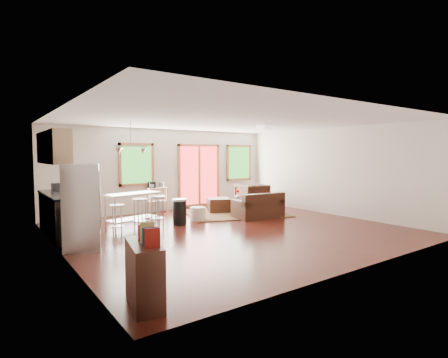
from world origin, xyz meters
TOP-DOWN VIEW (x-y plane):
  - floor at (0.00, 0.00)m, footprint 7.50×7.00m
  - ceiling at (0.00, 0.00)m, footprint 7.50×7.00m
  - back_wall at (0.00, 3.51)m, footprint 7.50×0.02m
  - left_wall at (-3.76, 0.00)m, footprint 0.02×7.00m
  - right_wall at (3.76, 0.00)m, footprint 0.02×7.00m
  - front_wall at (0.00, -3.51)m, footprint 7.50×0.02m
  - window_left at (-1.00, 3.46)m, footprint 1.10×0.05m
  - french_doors at (1.20, 3.46)m, footprint 1.60×0.05m
  - window_right at (2.90, 3.46)m, footprint 1.10×0.05m
  - rug at (1.47, 1.77)m, footprint 3.46×3.03m
  - loveseat at (1.56, 0.80)m, footprint 1.42×0.90m
  - coffee_table at (1.88, 1.64)m, footprint 1.07×0.65m
  - armchair at (2.52, 2.26)m, footprint 0.97×0.93m
  - ottoman at (1.18, 2.26)m, footprint 0.87×0.87m
  - pouf at (-0.07, 1.44)m, footprint 0.53×0.53m
  - vase at (1.74, 2.02)m, footprint 0.23×0.23m
  - cabinets at (-3.49, 1.70)m, footprint 0.64×2.24m
  - refrigerator at (-3.34, 0.22)m, footprint 0.80×0.79m
  - island at (-1.86, 1.56)m, footprint 1.44×0.86m
  - cup at (-1.29, 1.69)m, footprint 0.13×0.11m
  - bar_stool_a at (-2.44, 0.95)m, footprint 0.41×0.41m
  - bar_stool_b at (-1.83, 1.14)m, footprint 0.39×0.39m
  - bar_stool_c at (-1.37, 1.19)m, footprint 0.39×0.39m
  - trash_can at (-0.73, 1.24)m, footprint 0.46×0.46m
  - kitchen_cart at (-0.43, 3.35)m, footprint 0.65×0.43m
  - bookshelf at (-3.35, -2.79)m, footprint 0.49×0.90m
  - ceiling_flush at (1.60, 0.60)m, footprint 0.35×0.35m
  - pendant_light at (-1.90, 1.50)m, footprint 0.80×0.18m

SIDE VIEW (x-z plane):
  - floor at x=0.00m, z-range -0.02..0.00m
  - rug at x=1.47m, z-range 0.00..0.03m
  - pouf at x=-0.07m, z-range 0.00..0.37m
  - ottoman at x=1.18m, z-range 0.00..0.44m
  - loveseat at x=1.56m, z-range -0.08..0.65m
  - trash_can at x=-0.73m, z-range 0.00..0.67m
  - coffee_table at x=1.88m, z-range 0.15..0.58m
  - bookshelf at x=-3.35m, z-range -0.11..0.89m
  - armchair at x=2.52m, z-range 0.00..0.91m
  - vase at x=1.74m, z-range 0.36..0.66m
  - bar_stool_a at x=-2.44m, z-range 0.17..0.86m
  - bar_stool_b at x=-1.83m, z-range 0.19..0.95m
  - bar_stool_c at x=-1.37m, z-range 0.19..0.98m
  - island at x=-1.86m, z-range 0.16..1.02m
  - kitchen_cart at x=-0.43m, z-range 0.18..1.15m
  - refrigerator at x=-3.34m, z-range 0.00..1.62m
  - cabinets at x=-3.49m, z-range -0.22..2.08m
  - cup at x=-1.29m, z-range 0.95..1.06m
  - french_doors at x=1.20m, z-range 0.05..2.15m
  - back_wall at x=0.00m, z-range 0.00..2.60m
  - left_wall at x=-3.76m, z-range 0.00..2.60m
  - right_wall at x=3.76m, z-range 0.00..2.60m
  - front_wall at x=0.00m, z-range 0.00..2.60m
  - window_left at x=-1.00m, z-range 0.85..2.15m
  - window_right at x=2.90m, z-range 0.85..2.15m
  - pendant_light at x=-1.90m, z-range 1.50..2.29m
  - ceiling_flush at x=1.60m, z-range 2.47..2.59m
  - ceiling at x=0.00m, z-range 2.60..2.62m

